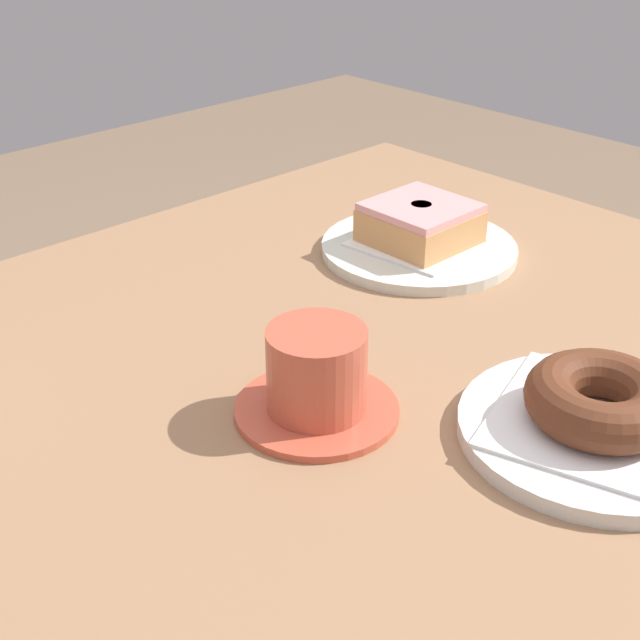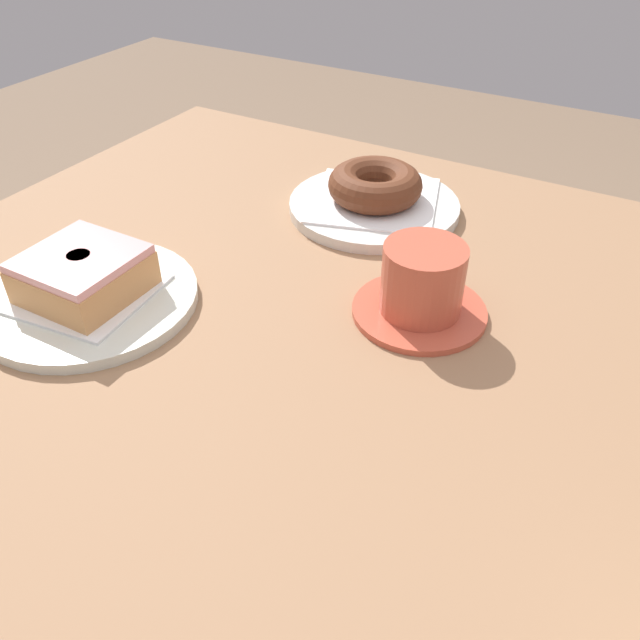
% 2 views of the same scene
% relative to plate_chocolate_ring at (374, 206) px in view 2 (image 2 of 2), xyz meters
% --- Properties ---
extents(table, '(0.94, 0.78, 0.77)m').
position_rel_plate_chocolate_ring_xyz_m(table, '(0.06, -0.21, -0.10)').
color(table, '#956D4C').
rests_on(table, ground_plane).
extents(plate_chocolate_ring, '(0.20, 0.20, 0.01)m').
position_rel_plate_chocolate_ring_xyz_m(plate_chocolate_ring, '(0.00, 0.00, 0.00)').
color(plate_chocolate_ring, silver).
rests_on(plate_chocolate_ring, table).
extents(napkin_chocolate_ring, '(0.18, 0.18, 0.00)m').
position_rel_plate_chocolate_ring_xyz_m(napkin_chocolate_ring, '(0.00, 0.00, 0.01)').
color(napkin_chocolate_ring, white).
rests_on(napkin_chocolate_ring, plate_chocolate_ring).
extents(donut_chocolate_ring, '(0.11, 0.11, 0.04)m').
position_rel_plate_chocolate_ring_xyz_m(donut_chocolate_ring, '(0.00, 0.00, 0.03)').
color(donut_chocolate_ring, '#592D19').
rests_on(donut_chocolate_ring, napkin_chocolate_ring).
extents(plate_glazed_square, '(0.21, 0.21, 0.01)m').
position_rel_plate_chocolate_ring_xyz_m(plate_glazed_square, '(-0.16, -0.31, -0.00)').
color(plate_glazed_square, silver).
rests_on(plate_glazed_square, table).
extents(napkin_glazed_square, '(0.13, 0.13, 0.00)m').
position_rel_plate_chocolate_ring_xyz_m(napkin_glazed_square, '(-0.16, -0.31, 0.01)').
color(napkin_glazed_square, white).
rests_on(napkin_glazed_square, plate_glazed_square).
extents(donut_glazed_square, '(0.10, 0.10, 0.04)m').
position_rel_plate_chocolate_ring_xyz_m(donut_glazed_square, '(-0.16, -0.31, 0.03)').
color(donut_glazed_square, tan).
rests_on(donut_glazed_square, napkin_glazed_square).
extents(coffee_cup, '(0.13, 0.13, 0.07)m').
position_rel_plate_chocolate_ring_xyz_m(coffee_cup, '(0.13, -0.16, 0.03)').
color(coffee_cup, '#C6523A').
rests_on(coffee_cup, table).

